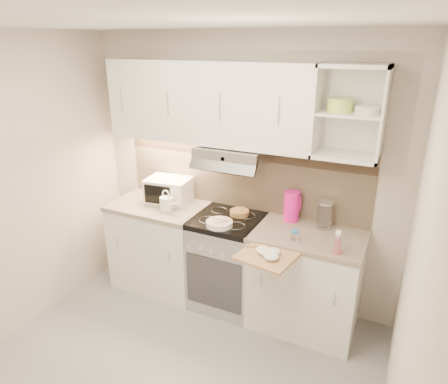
# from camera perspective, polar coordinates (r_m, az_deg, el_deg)

# --- Properties ---
(ground) EXTENTS (3.00, 3.00, 0.00)m
(ground) POSITION_cam_1_polar(r_m,az_deg,el_deg) (3.36, -8.39, -25.20)
(ground) COLOR gray
(ground) RESTS_ON ground
(room_shell) EXTENTS (3.04, 2.84, 2.52)m
(room_shell) POSITION_cam_1_polar(r_m,az_deg,el_deg) (2.76, -5.90, 4.36)
(room_shell) COLOR beige
(room_shell) RESTS_ON ground
(base_cabinet_left) EXTENTS (0.90, 0.60, 0.86)m
(base_cabinet_left) POSITION_cam_1_polar(r_m,az_deg,el_deg) (4.17, -8.98, -7.72)
(base_cabinet_left) COLOR white
(base_cabinet_left) RESTS_ON ground
(worktop_left) EXTENTS (0.92, 0.62, 0.04)m
(worktop_left) POSITION_cam_1_polar(r_m,az_deg,el_deg) (3.98, -9.34, -2.01)
(worktop_left) COLOR gray
(worktop_left) RESTS_ON base_cabinet_left
(base_cabinet_right) EXTENTS (0.90, 0.60, 0.86)m
(base_cabinet_right) POSITION_cam_1_polar(r_m,az_deg,el_deg) (3.63, 11.51, -12.54)
(base_cabinet_right) COLOR white
(base_cabinet_right) RESTS_ON ground
(worktop_right) EXTENTS (0.92, 0.62, 0.04)m
(worktop_right) POSITION_cam_1_polar(r_m,az_deg,el_deg) (3.41, 12.05, -6.20)
(worktop_right) COLOR gray
(worktop_right) RESTS_ON base_cabinet_right
(electric_range) EXTENTS (0.60, 0.60, 0.90)m
(electric_range) POSITION_cam_1_polar(r_m,az_deg,el_deg) (3.83, 0.48, -9.85)
(electric_range) COLOR #B7B7BC
(electric_range) RESTS_ON ground
(microwave) EXTENTS (0.45, 0.36, 0.24)m
(microwave) POSITION_cam_1_polar(r_m,az_deg,el_deg) (3.99, -7.90, 0.29)
(microwave) COLOR white
(microwave) RESTS_ON worktop_left
(watering_can) EXTENTS (0.24, 0.13, 0.20)m
(watering_can) POSITION_cam_1_polar(r_m,az_deg,el_deg) (3.79, -8.15, -1.60)
(watering_can) COLOR white
(watering_can) RESTS_ON worktop_left
(plate_stack) EXTENTS (0.23, 0.23, 0.05)m
(plate_stack) POSITION_cam_1_polar(r_m,az_deg,el_deg) (3.46, -0.67, -4.52)
(plate_stack) COLOR white
(plate_stack) RESTS_ON electric_range
(bread_loaf) EXTENTS (0.18, 0.18, 0.04)m
(bread_loaf) POSITION_cam_1_polar(r_m,az_deg,el_deg) (3.68, 2.23, -2.95)
(bread_loaf) COLOR tan
(bread_loaf) RESTS_ON electric_range
(pink_pitcher) EXTENTS (0.15, 0.14, 0.27)m
(pink_pitcher) POSITION_cam_1_polar(r_m,az_deg,el_deg) (3.57, 9.64, -2.02)
(pink_pitcher) COLOR #EE1496
(pink_pitcher) RESTS_ON worktop_right
(glass_jar) EXTENTS (0.13, 0.13, 0.25)m
(glass_jar) POSITION_cam_1_polar(r_m,az_deg,el_deg) (3.49, 14.13, -3.14)
(glass_jar) COLOR silver
(glass_jar) RESTS_ON worktop_right
(spice_jar) EXTENTS (0.06, 0.06, 0.09)m
(spice_jar) POSITION_cam_1_polar(r_m,az_deg,el_deg) (3.26, 10.05, -6.11)
(spice_jar) COLOR silver
(spice_jar) RESTS_ON worktop_right
(spray_bottle) EXTENTS (0.08, 0.08, 0.20)m
(spray_bottle) POSITION_cam_1_polar(r_m,az_deg,el_deg) (3.13, 15.91, -7.10)
(spray_bottle) COLOR pink
(spray_bottle) RESTS_ON worktop_right
(cutting_board) EXTENTS (0.46, 0.42, 0.02)m
(cutting_board) POSITION_cam_1_polar(r_m,az_deg,el_deg) (3.08, 6.15, -9.10)
(cutting_board) COLOR #A48147
(cutting_board) RESTS_ON base_cabinet_right
(dish_towel) EXTENTS (0.26, 0.24, 0.06)m
(dish_towel) POSITION_cam_1_polar(r_m,az_deg,el_deg) (3.07, 6.49, -8.39)
(dish_towel) COLOR silver
(dish_towel) RESTS_ON cutting_board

